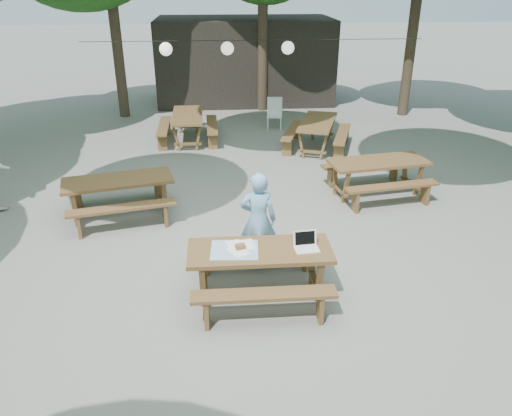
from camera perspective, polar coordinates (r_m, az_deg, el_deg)
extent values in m
plane|color=#61615C|center=(8.72, -0.61, -3.56)|extent=(80.00, 80.00, 0.00)
cube|color=black|center=(18.36, -1.30, 16.56)|extent=(6.00, 3.00, 2.80)
cube|color=brown|center=(6.94, 0.45, -4.94)|extent=(2.00, 0.80, 0.06)
cube|color=brown|center=(6.54, 0.92, -9.86)|extent=(1.90, 0.28, 0.05)
cube|color=brown|center=(7.63, 0.03, -4.23)|extent=(1.90, 0.28, 0.05)
cube|color=brown|center=(7.13, 0.44, -7.54)|extent=(1.70, 0.70, 0.69)
cube|color=brown|center=(9.61, -15.54, 3.05)|extent=(2.13, 1.23, 0.06)
cube|color=brown|center=(9.11, -15.10, 0.01)|extent=(1.91, 0.70, 0.05)
cube|color=brown|center=(10.31, -15.58, 2.96)|extent=(1.91, 0.70, 0.05)
cube|color=brown|center=(9.75, -15.28, 1.01)|extent=(1.81, 1.07, 0.69)
cube|color=brown|center=(10.48, 13.82, 5.13)|extent=(2.10, 1.12, 0.06)
cube|color=brown|center=(10.05, 15.30, 2.41)|extent=(1.92, 0.59, 0.05)
cube|color=brown|center=(11.12, 12.19, 4.98)|extent=(1.92, 0.59, 0.05)
cube|color=brown|center=(10.62, 13.61, 3.23)|extent=(1.79, 0.97, 0.69)
cube|color=brown|center=(13.76, -7.85, 10.43)|extent=(0.84, 2.02, 0.06)
cube|color=brown|center=(13.82, -5.06, 9.47)|extent=(0.32, 1.91, 0.05)
cube|color=brown|center=(13.87, -10.50, 9.20)|extent=(0.32, 1.91, 0.05)
cube|color=brown|center=(13.86, -7.76, 8.93)|extent=(0.74, 1.72, 0.69)
cube|color=brown|center=(13.12, 7.06, 9.73)|extent=(1.40, 2.15, 0.06)
cube|color=brown|center=(13.14, 9.84, 8.34)|extent=(0.87, 1.89, 0.05)
cube|color=brown|center=(13.29, 4.19, 8.84)|extent=(0.87, 1.89, 0.05)
cube|color=brown|center=(13.23, 6.98, 8.17)|extent=(1.21, 1.83, 0.69)
imported|color=#74A8D4|center=(7.67, 0.26, -1.34)|extent=(0.59, 0.42, 1.54)
cube|color=silver|center=(14.88, 2.12, 10.50)|extent=(0.49, 0.49, 0.04)
cube|color=silver|center=(15.01, 2.15, 11.66)|extent=(0.44, 0.09, 0.48)
cube|color=silver|center=(14.93, 2.11, 9.72)|extent=(0.47, 0.47, 0.38)
cube|color=white|center=(6.94, 5.81, -4.70)|extent=(0.35, 0.26, 0.02)
cube|color=white|center=(6.98, 5.60, -3.41)|extent=(0.33, 0.09, 0.23)
cube|color=black|center=(6.97, 5.62, -3.44)|extent=(0.28, 0.07, 0.19)
cube|color=teal|center=(6.90, -2.48, -4.81)|extent=(0.68, 0.59, 0.01)
cube|color=white|center=(6.86, -2.05, -4.97)|extent=(0.33, 0.36, 0.00)
cube|color=white|center=(7.02, -1.05, -4.19)|extent=(0.26, 0.33, 0.00)
cube|color=white|center=(7.00, -2.42, -4.27)|extent=(0.29, 0.34, 0.00)
cube|color=brown|center=(6.90, -1.80, -4.41)|extent=(0.15, 0.12, 0.06)
cylinder|color=black|center=(13.75, -0.24, 18.63)|extent=(9.00, 0.02, 0.02)
sphere|color=white|center=(13.80, -10.27, 17.44)|extent=(0.34, 0.34, 0.34)
sphere|color=white|center=(13.74, -3.29, 17.75)|extent=(0.34, 0.34, 0.34)
sphere|color=white|center=(13.87, 3.66, 17.81)|extent=(0.34, 0.34, 0.34)
cylinder|color=#2D2319|center=(16.49, -15.68, 18.20)|extent=(0.32, 0.32, 4.81)
cylinder|color=#2D2319|center=(16.80, 0.77, 18.59)|extent=(0.32, 0.32, 4.45)
cylinder|color=#2D2319|center=(16.81, 17.47, 18.75)|extent=(0.32, 0.32, 5.18)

